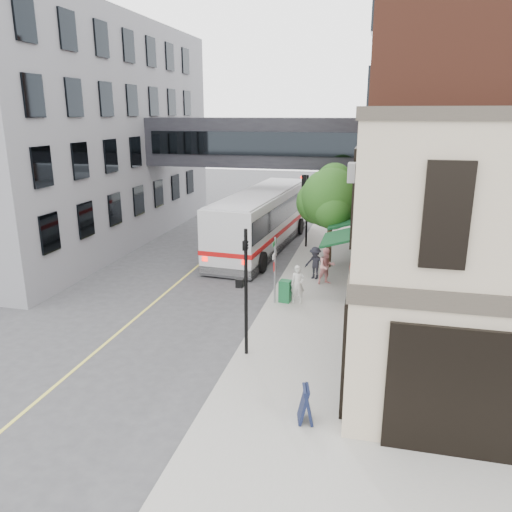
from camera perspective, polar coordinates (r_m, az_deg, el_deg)
The scene contains 16 objects.
ground at distance 16.40m, azimuth -4.32°, elevation -14.44°, with size 120.00×120.00×0.00m, color #38383A.
sidewalk_main at distance 28.73m, azimuth 8.04°, elevation -0.74°, with size 4.00×60.00×0.15m, color gray.
brick_building at distance 28.97m, azimuth 25.08°, elevation 12.00°, with size 13.76×18.00×14.00m.
opposite_building at distance 36.43m, azimuth -23.19°, elevation 12.77°, with size 14.00×24.00×14.00m, color slate.
skyway_bridge at distance 32.33m, azimuth 0.17°, elevation 12.88°, with size 14.00×3.18×3.00m.
traffic_signal_near at distance 16.81m, azimuth -1.27°, elevation -2.42°, with size 0.44×0.22×4.60m.
traffic_signal_far at distance 31.10m, azimuth 5.63°, elevation 6.81°, with size 0.53×0.28×4.50m.
street_sign_pole at distance 21.77m, azimuth 2.16°, elevation -0.97°, with size 0.08×0.75×3.00m.
street_tree at distance 27.09m, azimuth 8.60°, elevation 6.55°, with size 3.80×3.20×5.60m.
lane_marking at distance 26.58m, azimuth -8.06°, elevation -2.29°, with size 0.12×40.00×0.01m, color #D8CC4C.
bus at distance 31.32m, azimuth 0.73°, elevation 4.45°, with size 3.96×13.42×3.56m.
pedestrian_a at distance 22.15m, azimuth 4.79°, elevation -3.25°, with size 0.62×0.41×1.71m, color silver.
pedestrian_b at distance 24.70m, azimuth 8.07°, elevation -1.16°, with size 0.88×0.69×1.82m, color pink.
pedestrian_c at distance 25.42m, azimuth 6.77°, elevation -0.79°, with size 1.08×0.62×1.67m, color black.
newspaper_box at distance 22.33m, azimuth 3.35°, elevation -4.03°, with size 0.50×0.44×1.00m, color #13562C.
sandwich_board at distance 14.23m, azimuth 5.69°, elevation -16.51°, with size 0.37×0.58×1.04m, color black.
Camera 1 is at (4.45, -13.41, 8.32)m, focal length 35.00 mm.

